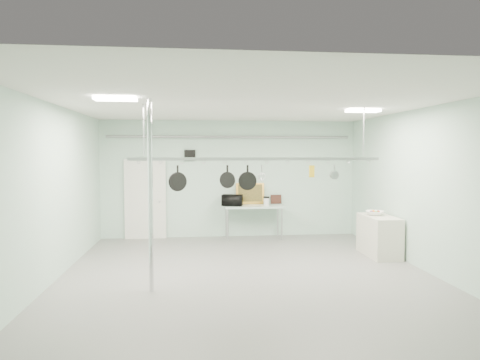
{
  "coord_description": "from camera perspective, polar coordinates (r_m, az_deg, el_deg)",
  "views": [
    {
      "loc": [
        -0.97,
        -7.73,
        2.31
      ],
      "look_at": [
        -0.04,
        1.0,
        1.76
      ],
      "focal_mm": 32.0,
      "sensor_mm": 36.0,
      "label": 1
    }
  ],
  "objects": [
    {
      "name": "skillet_mid",
      "position": [
        8.07,
        -1.7,
        0.49
      ],
      "size": [
        0.3,
        0.18,
        0.43
      ],
      "primitive_type": null,
      "rotation": [
        0.0,
        0.0,
        -0.41
      ],
      "color": "black",
      "rests_on": "pot_rack"
    },
    {
      "name": "light_panel_right",
      "position": [
        9.03,
        16.09,
        8.87
      ],
      "size": [
        0.65,
        0.3,
        0.05
      ],
      "primitive_type": "cube",
      "color": "white",
      "rests_on": "ceiling"
    },
    {
      "name": "whisk",
      "position": [
        8.14,
        2.93,
        1.02
      ],
      "size": [
        0.19,
        0.19,
        0.28
      ],
      "primitive_type": null,
      "rotation": [
        0.0,
        0.0,
        -0.28
      ],
      "color": "#BBBAC0",
      "rests_on": "pot_rack"
    },
    {
      "name": "wall_vent",
      "position": [
        11.7,
        -6.71,
        3.28
      ],
      "size": [
        0.3,
        0.04,
        0.3
      ],
      "primitive_type": "cube",
      "color": "black",
      "rests_on": "back_wall"
    },
    {
      "name": "saucepan",
      "position": [
        8.48,
        12.47,
        1.03
      ],
      "size": [
        0.18,
        0.15,
        0.29
      ],
      "primitive_type": null,
      "rotation": [
        0.0,
        0.0,
        -0.37
      ],
      "color": "silver",
      "rests_on": "pot_rack"
    },
    {
      "name": "side_cabinet",
      "position": [
        10.19,
        18.05,
        -7.09
      ],
      "size": [
        0.6,
        1.2,
        0.9
      ],
      "primitive_type": "cube",
      "color": "beige",
      "rests_on": "floor"
    },
    {
      "name": "coffee_canister",
      "position": [
        11.46,
        3.54,
        -2.92
      ],
      "size": [
        0.17,
        0.17,
        0.21
      ],
      "primitive_type": "cylinder",
      "rotation": [
        0.0,
        0.0,
        -0.14
      ],
      "color": "silver",
      "rests_on": "prep_table"
    },
    {
      "name": "painting_large",
      "position": [
        11.78,
        1.36,
        -1.83
      ],
      "size": [
        0.78,
        0.14,
        0.58
      ],
      "primitive_type": "cube",
      "rotation": [
        -0.14,
        0.0,
        -0.01
      ],
      "color": "gold",
      "rests_on": "prep_table"
    },
    {
      "name": "skillet_left",
      "position": [
        8.05,
        -8.31,
        0.26
      ],
      "size": [
        0.35,
        0.19,
        0.48
      ],
      "primitive_type": null,
      "rotation": [
        0.0,
        0.0,
        0.4
      ],
      "color": "black",
      "rests_on": "pot_rack"
    },
    {
      "name": "ceiling",
      "position": [
        7.84,
        1.11,
        10.05
      ],
      "size": [
        7.0,
        8.0,
        0.02
      ],
      "primitive_type": "cube",
      "color": "silver",
      "rests_on": "back_wall"
    },
    {
      "name": "skillet_right",
      "position": [
        8.11,
        1.01,
        0.35
      ],
      "size": [
        0.35,
        0.07,
        0.47
      ],
      "primitive_type": null,
      "rotation": [
        0.0,
        0.0,
        0.02
      ],
      "color": "black",
      "rests_on": "pot_rack"
    },
    {
      "name": "floor",
      "position": [
        8.13,
        1.08,
        -12.9
      ],
      "size": [
        8.0,
        8.0,
        0.0
      ],
      "primitive_type": "plane",
      "color": "gray",
      "rests_on": "ground"
    },
    {
      "name": "fruit_bowl",
      "position": [
        10.21,
        17.52,
        -4.22
      ],
      "size": [
        0.54,
        0.54,
        0.1
      ],
      "primitive_type": "imported",
      "rotation": [
        0.0,
        0.0,
        -0.41
      ],
      "color": "white",
      "rests_on": "side_cabinet"
    },
    {
      "name": "microwave",
      "position": [
        11.44,
        -1.04,
        -2.71
      ],
      "size": [
        0.6,
        0.47,
        0.3
      ],
      "primitive_type": "imported",
      "rotation": [
        0.0,
        0.0,
        2.92
      ],
      "color": "black",
      "rests_on": "prep_table"
    },
    {
      "name": "fruit_cluster",
      "position": [
        10.21,
        17.53,
        -4.0
      ],
      "size": [
        0.24,
        0.24,
        0.09
      ],
      "primitive_type": null,
      "color": "#9B1C0E",
      "rests_on": "fruit_bowl"
    },
    {
      "name": "right_wall",
      "position": [
        8.96,
        23.84,
        -1.25
      ],
      "size": [
        0.02,
        8.0,
        3.2
      ],
      "primitive_type": "cube",
      "color": "#ABCDBB",
      "rests_on": "floor"
    },
    {
      "name": "grater",
      "position": [
        8.35,
        9.54,
        1.16
      ],
      "size": [
        0.1,
        0.04,
        0.25
      ],
      "primitive_type": null,
      "rotation": [
        0.0,
        0.0,
        0.19
      ],
      "color": "yellow",
      "rests_on": "pot_rack"
    },
    {
      "name": "pot_rack",
      "position": [
        8.12,
        2.24,
        3.03
      ],
      "size": [
        4.8,
        0.06,
        1.0
      ],
      "color": "#B7B7BC",
      "rests_on": "ceiling"
    },
    {
      "name": "chrome_pole",
      "position": [
        7.21,
        -11.84,
        -2.13
      ],
      "size": [
        0.08,
        0.08,
        3.2
      ],
      "primitive_type": "cylinder",
      "color": "silver",
      "rests_on": "floor"
    },
    {
      "name": "back_wall",
      "position": [
        11.78,
        -1.33,
        0.15
      ],
      "size": [
        7.0,
        0.02,
        3.2
      ],
      "primitive_type": "cube",
      "color": "#ABCDBB",
      "rests_on": "floor"
    },
    {
      "name": "conduit_pipe",
      "position": [
        11.68,
        -1.3,
        5.76
      ],
      "size": [
        6.6,
        0.07,
        0.07
      ],
      "primitive_type": "cylinder",
      "rotation": [
        0.0,
        1.57,
        0.0
      ],
      "color": "gray",
      "rests_on": "back_wall"
    },
    {
      "name": "painting_small",
      "position": [
        11.92,
        4.82,
        -2.58
      ],
      "size": [
        0.3,
        0.1,
        0.25
      ],
      "primitive_type": "cube",
      "rotation": [
        -0.17,
        0.0,
        0.05
      ],
      "color": "#341912",
      "rests_on": "prep_table"
    },
    {
      "name": "light_panel_left",
      "position": [
        7.09,
        -16.26,
        10.35
      ],
      "size": [
        0.65,
        0.3,
        0.05
      ],
      "primitive_type": "cube",
      "color": "white",
      "rests_on": "ceiling"
    },
    {
      "name": "door",
      "position": [
        11.82,
        -12.5,
        -2.6
      ],
      "size": [
        1.1,
        0.1,
        2.2
      ],
      "primitive_type": "cube",
      "color": "silver",
      "rests_on": "floor"
    },
    {
      "name": "prep_table",
      "position": [
        11.54,
        1.82,
        -3.76
      ],
      "size": [
        1.6,
        0.7,
        0.91
      ],
      "color": "silver",
      "rests_on": "floor"
    }
  ]
}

